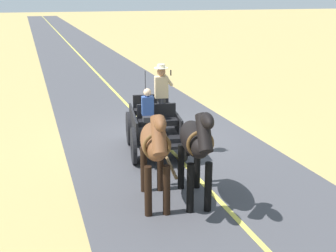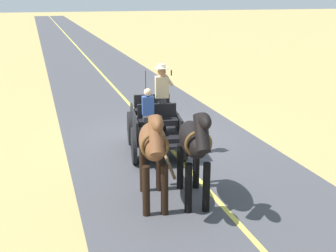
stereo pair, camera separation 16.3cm
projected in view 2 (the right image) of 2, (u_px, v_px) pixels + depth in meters
The scene contains 6 objects.
ground_plane at pixel (161, 139), 12.87m from camera, with size 200.00×200.00×0.00m, color tan.
road_surface at pixel (161, 139), 12.87m from camera, with size 5.73×160.00×0.01m, color #424247.
road_centre_stripe at pixel (161, 139), 12.86m from camera, with size 0.12×160.00×0.00m, color #DBCC4C.
horse_drawn_carriage at pixel (155, 124), 11.54m from camera, with size 1.76×4.51×2.50m.
horse_near_side at pixel (194, 143), 8.59m from camera, with size 0.83×2.15×2.21m.
horse_off_side at pixel (153, 145), 8.47m from camera, with size 0.84×2.15×2.21m.
Camera 2 is at (3.44, 11.67, 4.21)m, focal length 45.22 mm.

